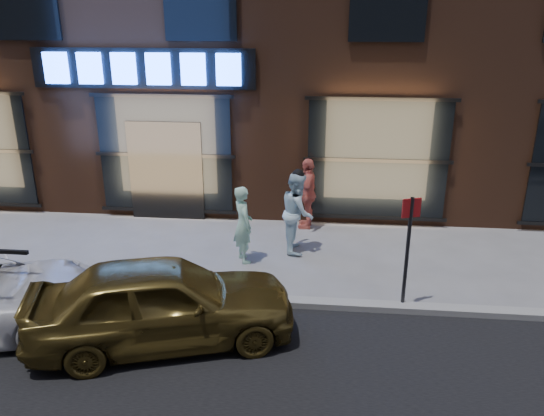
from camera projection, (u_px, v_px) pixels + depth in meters
The scene contains 8 objects.
ground at pixel (108, 296), 9.51m from camera, with size 90.00×90.00×0.00m, color slate.
curb at pixel (108, 293), 9.49m from camera, with size 60.00×0.25×0.12m, color gray.
storefront_building at pixel (197, 0), 15.21m from camera, with size 30.20×8.28×10.30m.
man_bowtie at pixel (243, 224), 10.61m from camera, with size 0.58×0.38×1.59m, color #ACE2B8.
man_cap at pixel (298, 212), 11.09m from camera, with size 0.84×0.65×1.72m, color white.
passerby at pixel (308, 193), 12.33m from camera, with size 0.98×0.41×1.67m, color #DB6B5A.
gold_sedan at pixel (163, 302), 7.99m from camera, with size 1.60×3.97×1.35m, color brown.
sign_post at pixel (408, 243), 8.70m from camera, with size 0.31×0.13×2.01m.
Camera 1 is at (3.77, -8.05, 4.75)m, focal length 35.00 mm.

